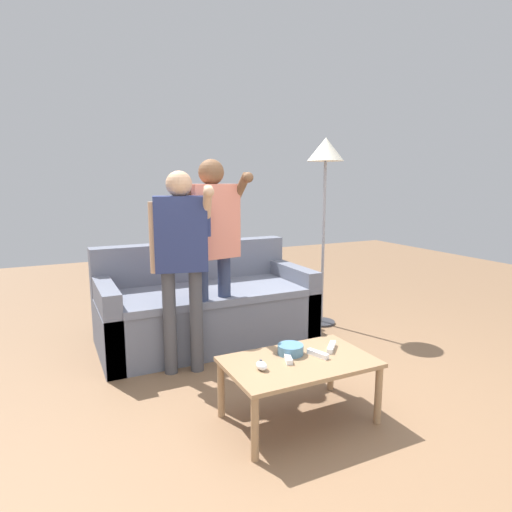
# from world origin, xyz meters

# --- Properties ---
(ground_plane) EXTENTS (12.00, 12.00, 0.00)m
(ground_plane) POSITION_xyz_m (0.00, 0.00, 0.00)
(ground_plane) COLOR brown
(couch) EXTENTS (1.86, 0.92, 0.87)m
(couch) POSITION_xyz_m (0.00, 1.41, 0.31)
(couch) COLOR slate
(couch) RESTS_ON ground
(coffee_table) EXTENTS (0.89, 0.55, 0.39)m
(coffee_table) POSITION_xyz_m (0.06, -0.12, 0.34)
(coffee_table) COLOR #997551
(coffee_table) RESTS_ON ground
(snack_bowl) EXTENTS (0.16, 0.16, 0.06)m
(snack_bowl) POSITION_xyz_m (0.06, -0.02, 0.42)
(snack_bowl) COLOR teal
(snack_bowl) RESTS_ON coffee_table
(game_remote_nunchuk) EXTENTS (0.06, 0.09, 0.05)m
(game_remote_nunchuk) POSITION_xyz_m (-0.20, -0.14, 0.41)
(game_remote_nunchuk) COLOR white
(game_remote_nunchuk) RESTS_ON coffee_table
(floor_lamp) EXTENTS (0.35, 0.35, 1.85)m
(floor_lamp) POSITION_xyz_m (1.23, 1.34, 1.61)
(floor_lamp) COLOR #2D2D33
(floor_lamp) RESTS_ON ground
(player_center) EXTENTS (0.51, 0.35, 1.61)m
(player_center) POSITION_xyz_m (-0.06, 1.00, 1.01)
(player_center) COLOR #2D3856
(player_center) RESTS_ON ground
(player_left) EXTENTS (0.44, 0.42, 1.51)m
(player_left) POSITION_xyz_m (-0.37, 0.85, 0.95)
(player_left) COLOR #47474C
(player_left) RESTS_ON ground
(game_remote_wand_near) EXTENTS (0.08, 0.15, 0.03)m
(game_remote_wand_near) POSITION_xyz_m (0.19, -0.12, 0.40)
(game_remote_wand_near) COLOR white
(game_remote_wand_near) RESTS_ON coffee_table
(game_remote_wand_far) EXTENTS (0.09, 0.15, 0.03)m
(game_remote_wand_far) POSITION_xyz_m (-0.00, -0.09, 0.40)
(game_remote_wand_far) COLOR white
(game_remote_wand_far) RESTS_ON coffee_table
(game_remote_wand_spare) EXTENTS (0.14, 0.14, 0.03)m
(game_remote_wand_spare) POSITION_xyz_m (0.33, -0.06, 0.40)
(game_remote_wand_spare) COLOR white
(game_remote_wand_spare) RESTS_ON coffee_table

